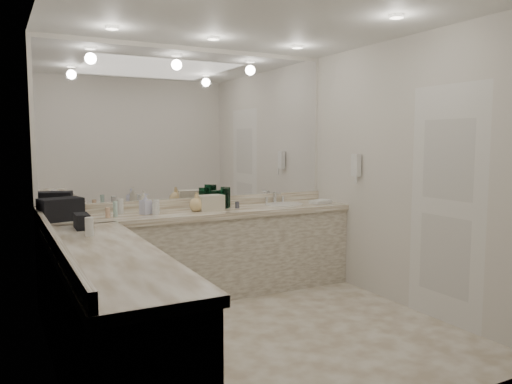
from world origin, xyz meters
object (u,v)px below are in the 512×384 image
wall_phone (356,165)px  soap_bottle_a (144,202)px  sink (284,205)px  cream_cosmetic_case (210,202)px  black_toiletry_bag (61,209)px  hand_towel (321,202)px  soap_bottle_c (197,202)px  soap_bottle_b (146,204)px

wall_phone → soap_bottle_a: (-2.17, 0.58, -0.34)m
sink → cream_cosmetic_case: (-0.90, -0.01, 0.08)m
sink → black_toiletry_bag: bearing=-179.5°
wall_phone → hand_towel: wall_phone is taller
sink → soap_bottle_c: (-1.06, -0.04, 0.10)m
sink → soap_bottle_a: size_ratio=1.92×
wall_phone → hand_towel: size_ratio=1.05×
black_toiletry_bag → cream_cosmetic_case: size_ratio=1.30×
cream_cosmetic_case → soap_bottle_a: 0.67m
soap_bottle_b → soap_bottle_c: 0.51m
hand_towel → black_toiletry_bag: bearing=178.4°
wall_phone → black_toiletry_bag: size_ratio=0.67×
black_toiletry_bag → soap_bottle_a: bearing=7.7°
sink → soap_bottle_b: (-1.57, 0.00, 0.11)m
black_toiletry_bag → soap_bottle_c: 1.29m
sink → soap_bottle_c: soap_bottle_c is taller
cream_cosmetic_case → hand_towel: size_ratio=1.20×
cream_cosmetic_case → soap_bottle_c: size_ratio=1.43×
black_toiletry_bag → soap_bottle_b: bearing=1.8°
soap_bottle_b → cream_cosmetic_case: bearing=-1.1°
sink → soap_bottle_c: size_ratio=2.29×
black_toiletry_bag → hand_towel: bearing=-1.6°
sink → hand_towel: 0.44m
soap_bottle_b → soap_bottle_c: bearing=-4.3°
cream_cosmetic_case → soap_bottle_b: 0.67m
soap_bottle_a → soap_bottle_b: size_ratio=1.13×
wall_phone → cream_cosmetic_case: wall_phone is taller
soap_bottle_b → soap_bottle_a: bearing=88.0°
black_toiletry_bag → cream_cosmetic_case: bearing=0.5°
cream_cosmetic_case → hand_towel: 1.33m
sink → cream_cosmetic_case: size_ratio=1.61×
sink → black_toiletry_bag: black_toiletry_bag is taller
sink → soap_bottle_b: soap_bottle_b is taller
hand_towel → soap_bottle_a: (-2.00, 0.18, 0.10)m
soap_bottle_c → wall_phone: bearing=-15.6°
hand_towel → soap_bottle_b: soap_bottle_b is taller
black_toiletry_bag → soap_bottle_a: size_ratio=1.56×
sink → cream_cosmetic_case: 0.91m
soap_bottle_c → sink: bearing=1.9°
soap_bottle_a → soap_bottle_b: soap_bottle_a is taller
sink → hand_towel: bearing=-12.8°
soap_bottle_c → black_toiletry_bag: bearing=179.4°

